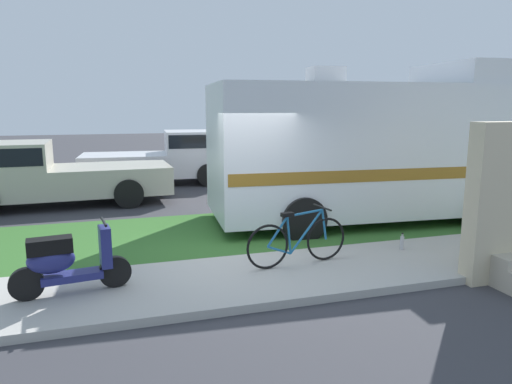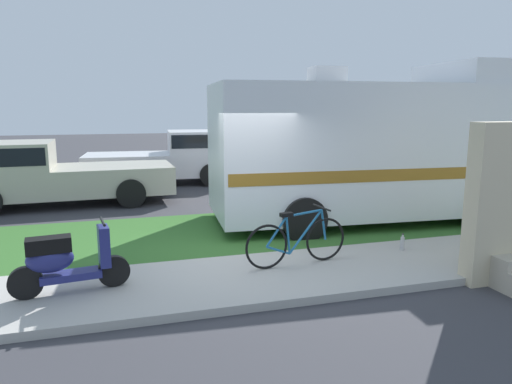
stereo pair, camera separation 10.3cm
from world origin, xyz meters
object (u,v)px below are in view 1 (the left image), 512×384
scooter (66,261)px  pickup_truck_near (37,172)px  motorhome_rv (372,147)px  pickup_truck_far (175,155)px  bottle_spare (402,243)px  bicycle (298,241)px  bottle_green (502,240)px

scooter → pickup_truck_near: pickup_truck_near is taller
motorhome_rv → scooter: motorhome_rv is taller
motorhome_rv → pickup_truck_far: size_ratio=1.36×
pickup_truck_near → bottle_spare: (6.76, -6.46, -0.68)m
pickup_truck_near → pickup_truck_far: bearing=35.7°
motorhome_rv → bicycle: size_ratio=4.02×
motorhome_rv → bicycle: bearing=-137.2°
motorhome_rv → pickup_truck_far: (-3.56, 6.88, -0.75)m
pickup_truck_near → bicycle: bearing=-54.8°
pickup_truck_near → bottle_green: (8.58, -6.85, -0.69)m
pickup_truck_far → bottle_spare: (2.81, -9.30, -0.71)m
bottle_green → bottle_spare: bearing=168.0°
bottle_green → bottle_spare: size_ratio=0.93×
bottle_green → motorhome_rv: bearing=110.8°
pickup_truck_near → motorhome_rv: bearing=-28.3°
motorhome_rv → bottle_spare: size_ratio=23.51×
scooter → bicycle: (3.41, 0.21, -0.06)m
bicycle → bottle_green: size_ratio=6.29×
scooter → pickup_truck_far: size_ratio=0.30×
pickup_truck_far → motorhome_rv: bearing=-62.6°
pickup_truck_near → pickup_truck_far: (3.95, 2.84, 0.03)m
bottle_green → bottle_spare: 1.86m
bottle_green → pickup_truck_far: bearing=115.5°
bicycle → pickup_truck_far: (-0.74, 9.49, 0.44)m
motorhome_rv → bottle_green: size_ratio=25.31×
bottle_spare → scooter: bearing=-175.8°
bottle_spare → pickup_truck_near: bearing=136.3°
scooter → bottle_spare: bearing=4.2°
motorhome_rv → pickup_truck_near: (-7.51, 4.04, -0.78)m
motorhome_rv → pickup_truck_near: motorhome_rv is taller
pickup_truck_near → pickup_truck_far: 4.86m
bicycle → motorhome_rv: bearing=42.8°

